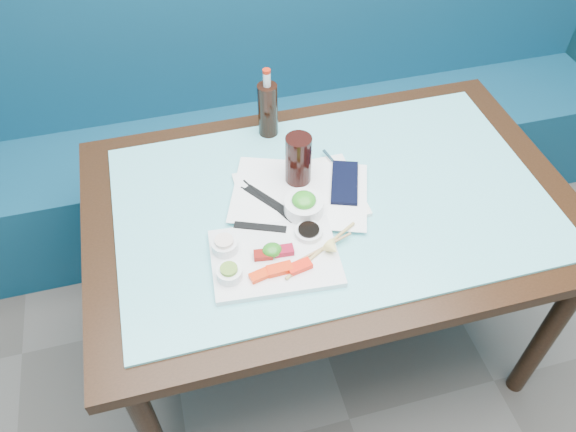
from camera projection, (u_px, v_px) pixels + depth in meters
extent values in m
cube|color=navy|center=(272.00, 163.00, 2.50)|extent=(3.00, 0.55, 0.45)
cube|color=navy|center=(257.00, 42.00, 2.29)|extent=(3.00, 0.12, 0.95)
cube|color=black|center=(331.00, 206.00, 1.63)|extent=(1.40, 0.90, 0.04)
cylinder|color=black|center=(548.00, 333.00, 1.77)|extent=(0.06, 0.06, 0.71)
cylinder|color=black|center=(132.00, 237.00, 2.04)|extent=(0.06, 0.06, 0.71)
cylinder|color=black|center=(445.00, 177.00, 2.25)|extent=(0.06, 0.06, 0.71)
cube|color=#67C8CF|center=(332.00, 200.00, 1.61)|extent=(1.22, 0.76, 0.01)
cube|color=white|center=(275.00, 258.00, 1.45)|extent=(0.34, 0.26, 0.02)
cube|color=#FF340A|center=(261.00, 275.00, 1.39)|extent=(0.06, 0.04, 0.01)
cube|color=#FF2F0A|center=(280.00, 269.00, 1.41)|extent=(0.07, 0.03, 0.02)
cube|color=#FF1F0A|center=(299.00, 267.00, 1.41)|extent=(0.07, 0.04, 0.02)
cube|color=maroon|center=(263.00, 255.00, 1.44)|extent=(0.05, 0.04, 0.02)
cube|color=maroon|center=(284.00, 251.00, 1.45)|extent=(0.05, 0.03, 0.02)
ellipsoid|color=#277E1D|center=(272.00, 250.00, 1.44)|extent=(0.06, 0.05, 0.03)
cylinder|color=white|center=(229.00, 273.00, 1.39)|extent=(0.08, 0.08, 0.03)
cylinder|color=olive|center=(229.00, 269.00, 1.38)|extent=(0.05, 0.05, 0.01)
cylinder|color=white|center=(225.00, 246.00, 1.45)|extent=(0.09, 0.09, 0.03)
cylinder|color=beige|center=(224.00, 241.00, 1.43)|extent=(0.06, 0.06, 0.01)
cylinder|color=white|center=(309.00, 232.00, 1.49)|extent=(0.08, 0.08, 0.01)
cylinder|color=black|center=(309.00, 229.00, 1.48)|extent=(0.06, 0.06, 0.01)
cone|color=#FCE677|center=(333.00, 248.00, 1.43)|extent=(0.05, 0.05, 0.04)
cube|color=black|center=(260.00, 227.00, 1.51)|extent=(0.14, 0.07, 0.00)
cylinder|color=#A97F4F|center=(318.00, 251.00, 1.45)|extent=(0.21, 0.08, 0.01)
cylinder|color=tan|center=(321.00, 250.00, 1.45)|extent=(0.23, 0.14, 0.01)
cube|color=white|center=(300.00, 194.00, 1.61)|extent=(0.35, 0.26, 0.01)
cube|color=white|center=(300.00, 193.00, 1.60)|extent=(0.45, 0.39, 0.00)
cylinder|color=white|center=(304.00, 207.00, 1.54)|extent=(0.13, 0.13, 0.04)
ellipsoid|color=#2E9422|center=(304.00, 200.00, 1.52)|extent=(0.08, 0.08, 0.03)
cylinder|color=black|center=(298.00, 160.00, 1.58)|extent=(0.10, 0.10, 0.15)
cube|color=black|center=(345.00, 183.00, 1.62)|extent=(0.13, 0.19, 0.01)
cylinder|color=silver|center=(331.00, 160.00, 1.69)|extent=(0.03, 0.09, 0.01)
cylinder|color=black|center=(267.00, 201.00, 1.58)|extent=(0.10, 0.20, 0.01)
cylinder|color=black|center=(270.00, 201.00, 1.58)|extent=(0.14, 0.15, 0.01)
cube|color=black|center=(268.00, 201.00, 1.58)|extent=(0.12, 0.15, 0.00)
cylinder|color=black|center=(268.00, 110.00, 1.74)|extent=(0.07, 0.07, 0.18)
cylinder|color=silver|center=(267.00, 79.00, 1.66)|extent=(0.03, 0.03, 0.05)
cylinder|color=#B5200B|center=(267.00, 71.00, 1.64)|extent=(0.03, 0.03, 0.01)
cube|color=navy|center=(261.00, 245.00, 1.49)|extent=(0.15, 0.15, 0.01)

